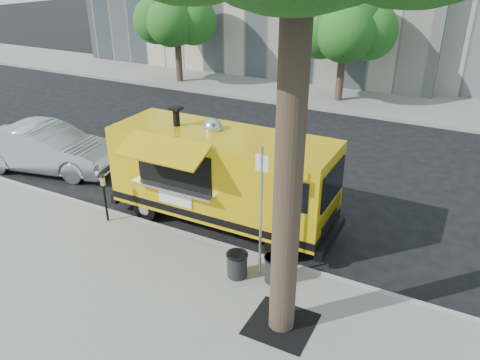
# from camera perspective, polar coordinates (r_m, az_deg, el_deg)

# --- Properties ---
(ground) EXTENTS (120.00, 120.00, 0.00)m
(ground) POSITION_cam_1_polar(r_m,az_deg,el_deg) (12.36, -1.03, -5.99)
(ground) COLOR black
(ground) RESTS_ON ground
(sidewalk) EXTENTS (60.00, 6.00, 0.15)m
(sidewalk) POSITION_cam_1_polar(r_m,az_deg,el_deg) (9.70, -12.91, -16.52)
(sidewalk) COLOR gray
(sidewalk) RESTS_ON ground
(curb) EXTENTS (60.00, 0.14, 0.16)m
(curb) POSITION_cam_1_polar(r_m,az_deg,el_deg) (11.64, -3.24, -7.80)
(curb) COLOR #999993
(curb) RESTS_ON ground
(far_sidewalk) EXTENTS (60.00, 5.00, 0.15)m
(far_sidewalk) POSITION_cam_1_polar(r_m,az_deg,el_deg) (24.14, 14.70, 9.43)
(far_sidewalk) COLOR gray
(far_sidewalk) RESTS_ON ground
(tree_well) EXTENTS (1.20, 1.20, 0.02)m
(tree_well) POSITION_cam_1_polar(r_m,az_deg,el_deg) (9.34, 5.04, -17.10)
(tree_well) COLOR black
(tree_well) RESTS_ON sidewalk
(far_tree_a) EXTENTS (3.42, 3.42, 5.36)m
(far_tree_a) POSITION_cam_1_polar(r_m,az_deg,el_deg) (26.41, -7.79, 19.55)
(far_tree_a) COLOR #33261C
(far_tree_a) RESTS_ON far_sidewalk
(far_tree_b) EXTENTS (3.60, 3.60, 5.50)m
(far_tree_b) POSITION_cam_1_polar(r_m,az_deg,el_deg) (22.89, 12.73, 18.43)
(far_tree_b) COLOR #33261C
(far_tree_b) RESTS_ON far_sidewalk
(sign_post) EXTENTS (0.28, 0.06, 3.00)m
(sign_post) POSITION_cam_1_polar(r_m,az_deg,el_deg) (9.62, 2.59, -3.16)
(sign_post) COLOR silver
(sign_post) RESTS_ON sidewalk
(parking_meter) EXTENTS (0.11, 0.11, 1.33)m
(parking_meter) POSITION_cam_1_polar(r_m,az_deg,el_deg) (12.54, -16.23, -1.47)
(parking_meter) COLOR black
(parking_meter) RESTS_ON sidewalk
(food_truck) EXTENTS (6.11, 2.80, 2.99)m
(food_truck) POSITION_cam_1_polar(r_m,az_deg,el_deg) (11.99, -2.36, 0.59)
(food_truck) COLOR gold
(food_truck) RESTS_ON ground
(sedan) EXTENTS (4.96, 2.60, 1.55)m
(sedan) POSITION_cam_1_polar(r_m,az_deg,el_deg) (16.64, -22.43, 3.60)
(sedan) COLOR #B9BAC0
(sedan) RESTS_ON ground
(trash_bin_left) EXTENTS (0.48, 0.48, 0.57)m
(trash_bin_left) POSITION_cam_1_polar(r_m,az_deg,el_deg) (10.29, -0.35, -10.19)
(trash_bin_left) COLOR black
(trash_bin_left) RESTS_ON sidewalk
(trash_bin_right) EXTENTS (0.50, 0.50, 0.60)m
(trash_bin_right) POSITION_cam_1_polar(r_m,az_deg,el_deg) (10.18, 4.34, -10.63)
(trash_bin_right) COLOR black
(trash_bin_right) RESTS_ON sidewalk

